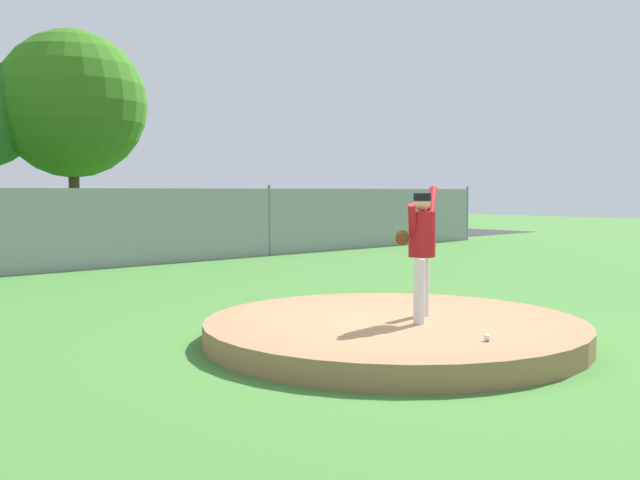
{
  "coord_description": "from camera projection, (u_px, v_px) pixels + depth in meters",
  "views": [
    {
      "loc": [
        -6.49,
        -5.69,
        1.81
      ],
      "look_at": [
        0.36,
        1.69,
        1.12
      ],
      "focal_mm": 40.8,
      "sensor_mm": 36.0,
      "label": 1
    }
  ],
  "objects": [
    {
      "name": "pitchers_mound",
      "position": [
        394.0,
        331.0,
        8.68
      ],
      "size": [
        4.54,
        4.54,
        0.27
      ],
      "primitive_type": "cylinder",
      "color": "#99704C",
      "rests_on": "ground_plane"
    },
    {
      "name": "pitcher_youth",
      "position": [
        421.0,
        242.0,
        8.61
      ],
      "size": [
        0.79,
        0.46,
        1.6
      ],
      "color": "silver",
      "rests_on": "pitchers_mound"
    },
    {
      "name": "ground_plane",
      "position": [
        143.0,
        291.0,
        13.08
      ],
      "size": [
        80.0,
        80.0,
        0.0
      ],
      "primitive_type": "plane",
      "color": "#427A33"
    },
    {
      "name": "baseball",
      "position": [
        487.0,
        337.0,
        7.43
      ],
      "size": [
        0.07,
        0.07,
        0.07
      ],
      "primitive_type": "sphere",
      "color": "white",
      "rests_on": "pitchers_mound"
    },
    {
      "name": "tree_broad_right",
      "position": [
        72.0,
        104.0,
        29.0
      ],
      "size": [
        5.86,
        5.86,
        8.17
      ],
      "color": "#4C331E",
      "rests_on": "ground_plane"
    },
    {
      "name": "chainlink_fence",
      "position": [
        51.0,
        230.0,
        15.94
      ],
      "size": [
        30.82,
        0.07,
        1.96
      ],
      "color": "gray",
      "rests_on": "ground_plane"
    },
    {
      "name": "parked_car_white",
      "position": [
        130.0,
        223.0,
        22.29
      ],
      "size": [
        1.97,
        4.24,
        1.66
      ],
      "color": "silver",
      "rests_on": "ground_plane"
    },
    {
      "name": "parked_car_silver",
      "position": [
        44.0,
        226.0,
        20.19
      ],
      "size": [
        2.0,
        4.26,
        1.72
      ],
      "color": "#B7BABF",
      "rests_on": "ground_plane"
    },
    {
      "name": "parked_car_teal",
      "position": [
        251.0,
        219.0,
        25.19
      ],
      "size": [
        2.04,
        4.81,
        1.72
      ],
      "color": "#146066",
      "rests_on": "ground_plane"
    }
  ]
}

